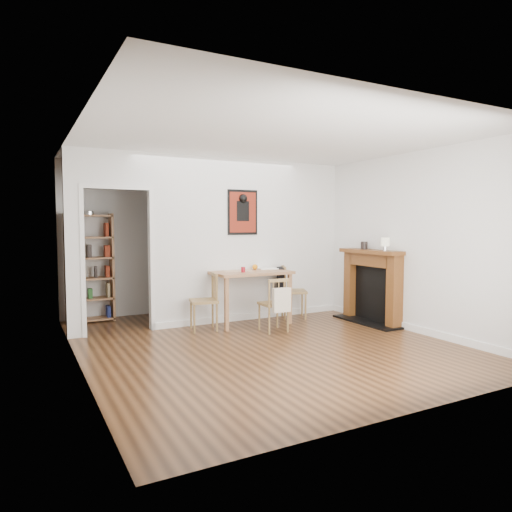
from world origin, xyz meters
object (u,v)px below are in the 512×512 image
chair_left (204,302)px  bookshelf (90,269)px  fireplace (372,284)px  chair_right (293,291)px  mantel_lamp (385,243)px  notebook (268,269)px  red_glass (243,270)px  ceramic_jar_b (363,246)px  chair_front (274,304)px  dining_table (250,277)px  ceramic_jar_a (364,246)px  orange_fruit (255,267)px

chair_left → bookshelf: size_ratio=0.49×
bookshelf → fireplace: 4.51m
chair_right → mantel_lamp: (0.87, -1.21, 0.83)m
notebook → mantel_lamp: bearing=-45.9°
chair_right → red_glass: size_ratio=10.71×
chair_left → chair_right: (1.63, 0.12, 0.03)m
chair_right → ceramic_jar_b: bearing=-32.6°
chair_front → chair_left: bearing=147.8°
dining_table → chair_left: size_ratio=1.44×
mantel_lamp → red_glass: bearing=150.2°
chair_front → fireplace: fireplace is taller
ceramic_jar_a → chair_right: bearing=139.4°
orange_fruit → notebook: size_ratio=0.29×
chair_right → orange_fruit: (-0.64, 0.12, 0.42)m
chair_front → ceramic_jar_a: size_ratio=6.37×
orange_fruit → ceramic_jar_b: size_ratio=0.81×
ceramic_jar_a → ceramic_jar_b: size_ratio=1.14×
fireplace → ceramic_jar_a: (-0.08, 0.11, 0.61)m
chair_right → chair_left: bearing=-175.7°
chair_right → fireplace: size_ratio=0.70×
red_glass → mantel_lamp: (1.86, -1.06, 0.41)m
chair_left → ceramic_jar_b: size_ratio=7.82×
chair_right → chair_front: (-0.75, -0.67, -0.05)m
chair_right → notebook: chair_right is taller
mantel_lamp → ceramic_jar_b: mantel_lamp is taller
fireplace → red_glass: bearing=159.8°
dining_table → chair_right: 0.85m
chair_left → bookshelf: (-1.39, 1.42, 0.43)m
fireplace → ceramic_jar_b: bearing=86.1°
dining_table → ceramic_jar_b: size_ratio=11.22×
mantel_lamp → fireplace: bearing=77.5°
chair_left → mantel_lamp: bearing=-23.5°
chair_right → notebook: size_ratio=2.92×
orange_fruit → fireplace: bearing=-31.6°
dining_table → mantel_lamp: size_ratio=6.09×
notebook → chair_right: bearing=-15.1°
red_glass → orange_fruit: orange_fruit is taller
chair_left → chair_right: size_ratio=0.97×
bookshelf → ceramic_jar_a: size_ratio=13.95×
dining_table → bookshelf: 2.56m
orange_fruit → notebook: orange_fruit is taller
fireplace → mantel_lamp: (-0.08, -0.35, 0.67)m
chair_left → ceramic_jar_b: ceramic_jar_b is taller
dining_table → notebook: 0.43m
notebook → chair_front: bearing=-113.5°
fireplace → red_glass: (-1.93, 0.71, 0.25)m
chair_right → chair_front: size_ratio=1.11×
dining_table → fireplace: size_ratio=0.97×
notebook → red_glass: bearing=-156.1°
red_glass → ceramic_jar_b: bearing=-13.6°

